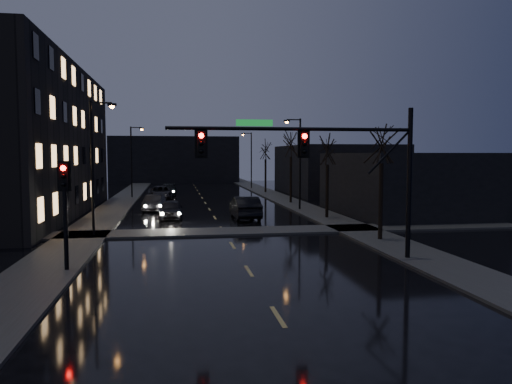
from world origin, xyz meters
name	(u,v)px	position (x,y,z in m)	size (l,w,h in m)	color
ground	(294,341)	(0.00, 0.00, 0.00)	(160.00, 160.00, 0.00)	black
sidewalk_left	(115,207)	(-8.50, 35.00, 0.06)	(3.00, 140.00, 0.12)	#2D2D2B
sidewalk_right	(294,204)	(8.50, 35.00, 0.06)	(3.00, 140.00, 0.12)	#2D2D2B
sidewalk_cross	(224,232)	(0.00, 18.50, 0.06)	(40.00, 3.00, 0.12)	#2D2D2B
apartment_block	(2,140)	(-16.50, 30.00, 6.00)	(12.00, 30.00, 12.00)	black
commercial_right_near	(403,184)	(15.50, 26.00, 2.50)	(10.00, 14.00, 5.00)	black
commercial_right_far	(335,170)	(17.00, 48.00, 3.00)	(12.00, 18.00, 6.00)	black
far_block	(175,160)	(-3.00, 78.00, 4.00)	(22.00, 10.00, 8.00)	black
signal_mast	(331,155)	(3.85, 9.00, 4.87)	(11.11, 0.41, 7.00)	black
signal_pole_left	(65,200)	(-7.50, 8.99, 3.01)	(0.35, 0.41, 4.53)	black
tree_near	(382,131)	(8.40, 14.00, 6.22)	(3.52, 3.52, 8.08)	black
tree_mid_a	(328,142)	(8.40, 24.00, 5.83)	(3.30, 3.30, 7.58)	black
tree_mid_b	(291,137)	(8.40, 36.00, 6.61)	(3.74, 3.74, 8.59)	black
tree_far	(266,145)	(8.40, 50.00, 6.06)	(3.43, 3.43, 7.88)	black
streetlight_l_near	(96,156)	(-7.58, 18.00, 4.77)	(1.53, 0.28, 8.00)	black
streetlight_l_far	(133,156)	(-7.58, 45.00, 4.77)	(1.53, 0.28, 8.00)	black
streetlight_r_mid	(298,156)	(7.58, 30.00, 4.77)	(1.53, 0.28, 8.00)	black
streetlight_r_far	(250,155)	(7.58, 58.00, 4.77)	(1.53, 0.28, 8.00)	black
oncoming_car_a	(171,209)	(-3.34, 25.84, 0.72)	(1.71, 4.24, 1.44)	black
oncoming_car_b	(154,203)	(-4.84, 31.50, 0.70)	(1.47, 4.23, 1.39)	black
oncoming_car_c	(160,193)	(-4.56, 41.72, 0.76)	(2.52, 5.47, 1.52)	black
oncoming_car_d	(168,190)	(-3.81, 47.84, 0.70)	(1.95, 4.80, 1.39)	black
lead_car	(245,207)	(2.24, 25.01, 0.86)	(1.81, 5.20, 1.71)	black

